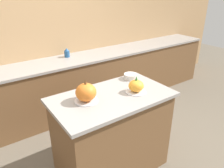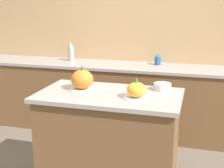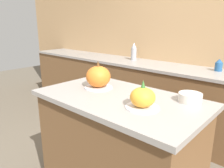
{
  "view_description": "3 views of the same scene",
  "coord_description": "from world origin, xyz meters",
  "px_view_note": "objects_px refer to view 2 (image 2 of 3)",
  "views": [
    {
      "loc": [
        -1.1,
        -1.56,
        1.94
      ],
      "look_at": [
        0.01,
        0.02,
        1.05
      ],
      "focal_mm": 35.0,
      "sensor_mm": 36.0,
      "label": 1
    },
    {
      "loc": [
        0.71,
        -2.41,
        1.68
      ],
      "look_at": [
        0.03,
        -0.04,
        1.03
      ],
      "focal_mm": 50.0,
      "sensor_mm": 36.0,
      "label": 2
    },
    {
      "loc": [
        0.94,
        -1.12,
        1.44
      ],
      "look_at": [
        -0.08,
        0.01,
        1.01
      ],
      "focal_mm": 35.0,
      "sensor_mm": 36.0,
      "label": 3
    }
  ],
  "objects_px": {
    "bottle_tall": "(71,52)",
    "bottle_short": "(158,60)",
    "pumpkin_cake_left": "(82,80)",
    "mixing_bowl": "(162,87)",
    "pumpkin_cake_right": "(136,90)"
  },
  "relations": [
    {
      "from": "pumpkin_cake_right",
      "to": "mixing_bowl",
      "type": "distance_m",
      "value": 0.34
    },
    {
      "from": "pumpkin_cake_left",
      "to": "bottle_tall",
      "type": "bearing_deg",
      "value": 116.54
    },
    {
      "from": "bottle_short",
      "to": "mixing_bowl",
      "type": "bearing_deg",
      "value": -80.57
    },
    {
      "from": "bottle_tall",
      "to": "bottle_short",
      "type": "xyz_separation_m",
      "value": [
        1.18,
        0.03,
        -0.05
      ]
    },
    {
      "from": "pumpkin_cake_left",
      "to": "mixing_bowl",
      "type": "xyz_separation_m",
      "value": [
        0.68,
        0.18,
        -0.06
      ]
    },
    {
      "from": "pumpkin_cake_right",
      "to": "bottle_short",
      "type": "xyz_separation_m",
      "value": [
        -0.04,
        1.58,
        -0.03
      ]
    },
    {
      "from": "bottle_tall",
      "to": "mixing_bowl",
      "type": "height_order",
      "value": "bottle_tall"
    },
    {
      "from": "pumpkin_cake_right",
      "to": "bottle_short",
      "type": "height_order",
      "value": "pumpkin_cake_right"
    },
    {
      "from": "pumpkin_cake_left",
      "to": "pumpkin_cake_right",
      "type": "xyz_separation_m",
      "value": [
        0.51,
        -0.12,
        -0.02
      ]
    },
    {
      "from": "mixing_bowl",
      "to": "bottle_short",
      "type": "bearing_deg",
      "value": 99.43
    },
    {
      "from": "bottle_short",
      "to": "mixing_bowl",
      "type": "distance_m",
      "value": 1.3
    },
    {
      "from": "pumpkin_cake_right",
      "to": "pumpkin_cake_left",
      "type": "bearing_deg",
      "value": 166.56
    },
    {
      "from": "pumpkin_cake_left",
      "to": "bottle_short",
      "type": "bearing_deg",
      "value": 72.34
    },
    {
      "from": "pumpkin_cake_right",
      "to": "bottle_short",
      "type": "relative_size",
      "value": 1.5
    },
    {
      "from": "bottle_tall",
      "to": "bottle_short",
      "type": "relative_size",
      "value": 1.82
    }
  ]
}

